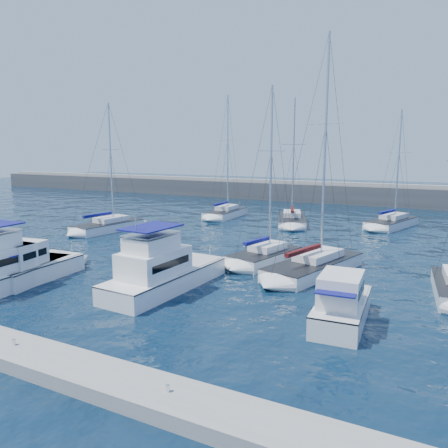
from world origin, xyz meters
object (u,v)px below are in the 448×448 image
at_px(motor_yacht_stbd_outer, 341,306).
at_px(motor_yacht_stbd_inner, 162,273).
at_px(sailboat_mid_d, 314,266).
at_px(sailboat_back_a, 225,213).
at_px(motor_yacht_port_inner, 4,271).
at_px(sailboat_mid_a, 108,226).
at_px(motor_yacht_port_outer, 27,267).
at_px(sailboat_back_c, 392,223).
at_px(sailboat_back_b, 292,220).
at_px(sailboat_mid_c, 265,256).

bearing_deg(motor_yacht_stbd_outer, motor_yacht_stbd_inner, 175.07).
distance_m(motor_yacht_stbd_inner, sailboat_mid_d, 11.30).
bearing_deg(sailboat_mid_d, motor_yacht_stbd_inner, -116.96).
bearing_deg(sailboat_back_a, sailboat_mid_d, -50.56).
bearing_deg(motor_yacht_port_inner, sailboat_mid_a, 110.62).
distance_m(sailboat_mid_d, sailboat_back_a, 27.35).
height_order(motor_yacht_port_inner, sailboat_mid_d, sailboat_mid_d).
height_order(motor_yacht_stbd_outer, sailboat_mid_a, sailboat_mid_a).
relative_size(motor_yacht_port_outer, motor_yacht_stbd_inner, 0.64).
bearing_deg(sailboat_mid_a, motor_yacht_port_outer, -56.95).
height_order(motor_yacht_port_inner, sailboat_back_c, sailboat_back_c).
relative_size(motor_yacht_port_outer, sailboat_mid_d, 0.36).
height_order(sailboat_mid_d, sailboat_back_a, sailboat_mid_d).
xyz_separation_m(motor_yacht_stbd_outer, sailboat_mid_d, (-3.84, 8.62, -0.41)).
relative_size(motor_yacht_port_outer, sailboat_back_b, 0.41).
relative_size(motor_yacht_port_outer, sailboat_back_c, 0.46).
relative_size(motor_yacht_port_inner, sailboat_mid_d, 0.60).
relative_size(motor_yacht_port_inner, motor_yacht_stbd_inner, 1.05).
bearing_deg(motor_yacht_stbd_inner, sailboat_back_c, 74.85).
distance_m(motor_yacht_port_outer, motor_yacht_stbd_inner, 9.75).
xyz_separation_m(motor_yacht_port_outer, motor_yacht_stbd_outer, (20.82, 2.34, 0.00)).
bearing_deg(sailboat_mid_a, sailboat_back_c, 39.13).
xyz_separation_m(motor_yacht_port_outer, sailboat_mid_c, (12.68, 11.97, -0.41)).
bearing_deg(sailboat_mid_d, sailboat_mid_c, -178.04).
xyz_separation_m(motor_yacht_stbd_inner, sailboat_back_b, (-0.63, 27.64, -0.61)).
bearing_deg(motor_yacht_port_outer, motor_yacht_stbd_outer, -3.31).
distance_m(motor_yacht_port_inner, motor_yacht_stbd_inner, 10.37).
relative_size(sailboat_mid_d, sailboat_back_a, 1.06).
relative_size(sailboat_mid_a, sailboat_back_b, 0.93).
xyz_separation_m(motor_yacht_port_inner, sailboat_back_b, (8.82, 31.91, -0.61)).
height_order(motor_yacht_port_outer, motor_yacht_stbd_outer, same).
xyz_separation_m(motor_yacht_port_outer, sailboat_back_c, (19.66, 33.73, -0.43)).
xyz_separation_m(motor_yacht_stbd_outer, sailboat_mid_a, (-28.79, 14.53, -0.43)).
xyz_separation_m(sailboat_mid_a, sailboat_mid_c, (20.65, -4.89, 0.02)).
distance_m(motor_yacht_stbd_inner, sailboat_mid_a, 22.49).
relative_size(motor_yacht_stbd_inner, sailboat_back_a, 0.60).
height_order(motor_yacht_port_inner, motor_yacht_stbd_inner, same).
bearing_deg(motor_yacht_stbd_inner, sailboat_mid_d, 50.89).
distance_m(sailboat_mid_a, sailboat_mid_d, 25.64).
bearing_deg(sailboat_back_b, sailboat_mid_a, -160.55).
xyz_separation_m(motor_yacht_port_inner, motor_yacht_stbd_inner, (9.45, 4.27, 0.00)).
bearing_deg(motor_yacht_stbd_outer, motor_yacht_port_inner, -172.75).
xyz_separation_m(motor_yacht_stbd_outer, sailboat_back_a, (-21.76, 29.27, -0.40)).
height_order(motor_yacht_port_outer, sailboat_back_b, sailboat_back_b).
bearing_deg(sailboat_back_a, motor_yacht_port_outer, -89.80).
bearing_deg(motor_yacht_stbd_outer, motor_yacht_port_outer, -177.23).
bearing_deg(motor_yacht_port_inner, sailboat_back_c, 58.38).
bearing_deg(sailboat_back_c, motor_yacht_stbd_outer, -71.25).
distance_m(motor_yacht_stbd_inner, sailboat_back_b, 27.65).
height_order(motor_yacht_stbd_inner, sailboat_mid_a, sailboat_mid_a).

